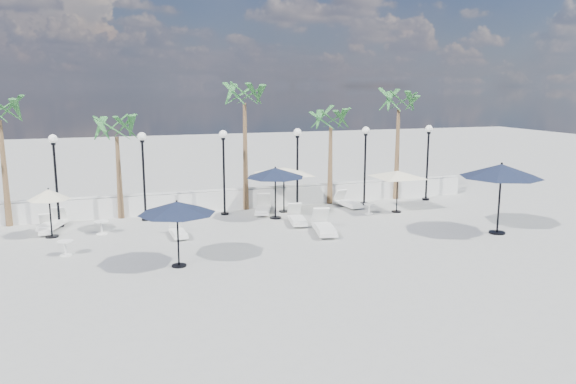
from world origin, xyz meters
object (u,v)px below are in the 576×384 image
object	(u,v)px
lounger_1	(53,223)
parasol_cream_sq_b	(398,171)
lounger_3	(178,232)
lounger_4	(297,218)
parasol_navy_right	(501,171)
parasol_navy_left	(177,208)
parasol_navy_mid	(275,173)
lounger_5	(324,227)
parasol_cream_sq_a	(284,168)
lounger_6	(263,208)
lounger_2	(46,228)
lounger_7	(348,202)
parasol_cream_small	(49,195)

from	to	relation	value
lounger_1	parasol_cream_sq_b	world-z (taller)	parasol_cream_sq_b
parasol_cream_sq_b	lounger_3	bearing A→B (deg)	-173.63
lounger_4	parasol_navy_right	bearing A→B (deg)	-19.82
parasol_navy_left	parasol_navy_mid	bearing A→B (deg)	47.70
lounger_5	parasol_cream_sq_a	bearing A→B (deg)	105.66
parasol_navy_left	parasol_cream_sq_b	distance (m)	11.70
parasol_navy_left	lounger_6	bearing A→B (deg)	54.41
lounger_2	lounger_4	distance (m)	10.15
lounger_7	parasol_navy_left	xyz separation A→B (m)	(-8.98, -6.59, 1.71)
parasol_cream_sq_b	parasol_navy_right	bearing A→B (deg)	-67.97
lounger_1	lounger_5	distance (m)	11.10
lounger_6	lounger_7	bearing A→B (deg)	19.41
lounger_1	parasol_cream_small	xyz separation A→B (m)	(0.05, -1.42, 1.43)
lounger_2	parasol_cream_sq_b	size ratio (longest dim) A/B	0.39
lounger_5	parasol_cream_sq_a	world-z (taller)	parasol_cream_sq_a
lounger_3	lounger_7	bearing A→B (deg)	16.38
parasol_cream_sq_a	parasol_navy_left	bearing A→B (deg)	-131.06
lounger_3	parasol_navy_mid	bearing A→B (deg)	18.97
lounger_4	parasol_navy_right	world-z (taller)	parasol_navy_right
lounger_2	parasol_navy_left	xyz separation A→B (m)	(4.46, -5.97, 1.73)
lounger_4	parasol_cream_small	xyz separation A→B (m)	(-9.71, 0.99, 1.43)
lounger_3	lounger_5	bearing A→B (deg)	-16.07
parasol_navy_right	parasol_cream_sq_b	bearing A→B (deg)	112.03
parasol_navy_left	parasol_cream_small	xyz separation A→B (m)	(-4.18, 5.17, -0.28)
lounger_1	parasol_navy_left	distance (m)	8.02
lounger_2	parasol_navy_right	xyz separation A→B (m)	(17.00, -5.79, 2.30)
lounger_3	lounger_4	world-z (taller)	lounger_4
parasol_navy_left	parasol_navy_right	world-z (taller)	parasol_navy_right
lounger_3	lounger_6	size ratio (longest dim) A/B	0.79
lounger_4	lounger_6	xyz separation A→B (m)	(-0.81, 2.41, 0.01)
lounger_5	parasol_navy_right	size ratio (longest dim) A/B	0.71
lounger_3	parasol_cream_small	world-z (taller)	parasol_cream_small
lounger_7	parasol_cream_sq_a	bearing A→B (deg)	172.05
lounger_5	parasol_cream_small	distance (m)	10.68
lounger_5	parasol_navy_right	distance (m)	7.23
parasol_navy_left	parasol_cream_sq_a	size ratio (longest dim) A/B	0.55
parasol_cream_sq_b	parasol_navy_mid	bearing A→B (deg)	173.77
lounger_6	parasol_navy_left	size ratio (longest dim) A/B	0.83
lounger_3	parasol_cream_small	xyz separation A→B (m)	(-4.64, 1.47, 1.46)
parasol_cream_sq_a	parasol_cream_sq_b	size ratio (longest dim) A/B	1.10
lounger_4	lounger_7	distance (m)	4.21
parasol_navy_left	parasol_cream_sq_b	world-z (taller)	parasol_navy_left
parasol_navy_mid	lounger_6	bearing A→B (deg)	102.52
lounger_5	parasol_navy_mid	distance (m)	3.73
lounger_4	parasol_navy_right	xyz separation A→B (m)	(7.01, -4.01, 2.27)
lounger_4	parasol_navy_mid	xyz separation A→B (m)	(-0.56, 1.28, 1.80)
parasol_cream_small	lounger_1	bearing A→B (deg)	92.15
lounger_1	lounger_7	distance (m)	13.22
lounger_2	parasol_navy_left	bearing A→B (deg)	-56.52
lounger_6	parasol_navy_left	distance (m)	8.28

